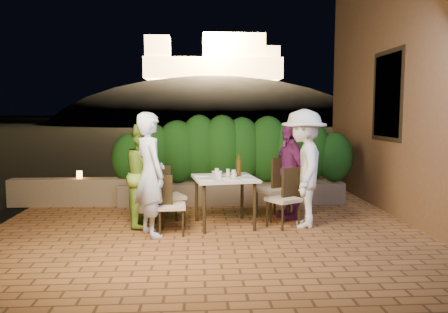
{
  "coord_description": "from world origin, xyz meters",
  "views": [
    {
      "loc": [
        -0.46,
        -5.82,
        1.73
      ],
      "look_at": [
        -0.05,
        0.76,
        1.05
      ],
      "focal_mm": 35.0,
      "sensor_mm": 36.0,
      "label": 1
    }
  ],
  "objects": [
    {
      "name": "ground",
      "position": [
        0.0,
        0.0,
        -0.02
      ],
      "size": [
        400.0,
        400.0,
        0.0
      ],
      "primitive_type": "plane",
      "color": "black",
      "rests_on": "ground"
    },
    {
      "name": "terrace_floor",
      "position": [
        0.0,
        0.5,
        -0.07
      ],
      "size": [
        7.0,
        6.0,
        0.15
      ],
      "primitive_type": "cube",
      "color": "#925A2E",
      "rests_on": "ground"
    },
    {
      "name": "building_wall",
      "position": [
        3.6,
        2.0,
        2.5
      ],
      "size": [
        1.6,
        5.0,
        5.0
      ],
      "primitive_type": "cube",
      "color": "brown",
      "rests_on": "ground"
    },
    {
      "name": "window_pane",
      "position": [
        2.82,
        1.5,
        2.0
      ],
      "size": [
        0.08,
        1.0,
        1.4
      ],
      "primitive_type": "cube",
      "color": "black",
      "rests_on": "building_wall"
    },
    {
      "name": "window_frame",
      "position": [
        2.81,
        1.5,
        2.0
      ],
      "size": [
        0.06,
        1.15,
        1.55
      ],
      "primitive_type": "cube",
      "color": "black",
      "rests_on": "building_wall"
    },
    {
      "name": "planter",
      "position": [
        0.2,
        2.3,
        0.2
      ],
      "size": [
        4.2,
        0.55,
        0.4
      ],
      "primitive_type": "cube",
      "color": "#75624A",
      "rests_on": "ground"
    },
    {
      "name": "hedge",
      "position": [
        0.2,
        2.3,
        0.95
      ],
      "size": [
        4.0,
        0.7,
        1.1
      ],
      "primitive_type": null,
      "color": "#154212",
      "rests_on": "planter"
    },
    {
      "name": "parapet",
      "position": [
        -2.8,
        2.3,
        0.25
      ],
      "size": [
        2.2,
        0.3,
        0.5
      ],
      "primitive_type": "cube",
      "color": "#75624A",
      "rests_on": "ground"
    },
    {
      "name": "hill",
      "position": [
        2.0,
        60.0,
        -4.0
      ],
      "size": [
        52.0,
        40.0,
        22.0
      ],
      "primitive_type": "ellipsoid",
      "color": "black",
      "rests_on": "ground"
    },
    {
      "name": "fortress",
      "position": [
        2.0,
        60.0,
        10.5
      ],
      "size": [
        26.0,
        8.0,
        8.0
      ],
      "primitive_type": null,
      "color": "#FFCC7A",
      "rests_on": "hill"
    },
    {
      "name": "dining_table",
      "position": [
        -0.05,
        0.66,
        0.38
      ],
      "size": [
        1.02,
        1.02,
        0.75
      ],
      "primitive_type": null,
      "rotation": [
        0.0,
        0.0,
        0.15
      ],
      "color": "white",
      "rests_on": "ground"
    },
    {
      "name": "plate_nw",
      "position": [
        -0.3,
        0.42,
        0.76
      ],
      "size": [
        0.23,
        0.23,
        0.01
      ],
      "primitive_type": "cylinder",
      "color": "white",
      "rests_on": "dining_table"
    },
    {
      "name": "plate_sw",
      "position": [
        -0.38,
        0.83,
        0.76
      ],
      "size": [
        0.24,
        0.24,
        0.01
      ],
      "primitive_type": "cylinder",
      "color": "white",
      "rests_on": "dining_table"
    },
    {
      "name": "plate_ne",
      "position": [
        0.28,
        0.46,
        0.76
      ],
      "size": [
        0.24,
        0.24,
        0.01
      ],
      "primitive_type": "cylinder",
      "color": "white",
      "rests_on": "dining_table"
    },
    {
      "name": "plate_se",
      "position": [
        0.23,
        0.9,
        0.76
      ],
      "size": [
        0.24,
        0.24,
        0.01
      ],
      "primitive_type": "cylinder",
      "color": "white",
      "rests_on": "dining_table"
    },
    {
      "name": "plate_centre",
      "position": [
        -0.08,
        0.62,
        0.76
      ],
      "size": [
        0.24,
        0.24,
        0.01
      ],
      "primitive_type": "cylinder",
      "color": "white",
      "rests_on": "dining_table"
    },
    {
      "name": "plate_front",
      "position": [
        0.08,
        0.4,
        0.76
      ],
      "size": [
        0.22,
        0.22,
        0.01
      ],
      "primitive_type": "cylinder",
      "color": "white",
      "rests_on": "dining_table"
    },
    {
      "name": "glass_nw",
      "position": [
        -0.13,
        0.5,
        0.81
      ],
      "size": [
        0.07,
        0.07,
        0.12
      ],
      "primitive_type": "cylinder",
      "color": "silver",
      "rests_on": "dining_table"
    },
    {
      "name": "glass_sw",
      "position": [
        -0.15,
        0.83,
        0.81
      ],
      "size": [
        0.07,
        0.07,
        0.11
      ],
      "primitive_type": "cylinder",
      "color": "silver",
      "rests_on": "dining_table"
    },
    {
      "name": "glass_ne",
      "position": [
        0.09,
        0.62,
        0.81
      ],
      "size": [
        0.07,
        0.07,
        0.12
      ],
      "primitive_type": "cylinder",
      "color": "silver",
      "rests_on": "dining_table"
    },
    {
      "name": "glass_se",
      "position": [
        0.02,
        0.85,
        0.8
      ],
      "size": [
        0.06,
        0.06,
        0.1
      ],
      "primitive_type": "cylinder",
      "color": "silver",
      "rests_on": "dining_table"
    },
    {
      "name": "beer_bottle",
      "position": [
        0.17,
        0.74,
        0.91
      ],
      "size": [
        0.06,
        0.06,
        0.32
      ],
      "primitive_type": null,
      "color": "#512D0D",
      "rests_on": "dining_table"
    },
    {
      "name": "bowl",
      "position": [
        -0.15,
        0.97,
        0.77
      ],
      "size": [
        0.19,
        0.19,
        0.04
      ],
      "primitive_type": "imported",
      "rotation": [
        0.0,
        0.0,
        -0.08
      ],
      "color": "white",
      "rests_on": "dining_table"
    },
    {
      "name": "chair_left_front",
      "position": [
        -0.83,
        0.27,
        0.42
      ],
      "size": [
        0.41,
        0.41,
        0.84
      ],
      "primitive_type": null,
      "rotation": [
        0.0,
        0.0,
        0.05
      ],
      "color": "black",
      "rests_on": "ground"
    },
    {
      "name": "chair_left_back",
      "position": [
        -0.89,
        0.78,
        0.46
      ],
      "size": [
        0.55,
        0.55,
        0.92
      ],
      "primitive_type": null,
      "rotation": [
        0.0,
        0.0,
        0.39
      ],
      "color": "black",
      "rests_on": "ground"
    },
    {
      "name": "chair_right_front",
      "position": [
        0.83,
        0.54,
        0.44
      ],
      "size": [
        0.57,
        0.57,
        0.88
      ],
      "primitive_type": null,
      "rotation": [
        0.0,
        0.0,
        3.7
      ],
      "color": "black",
      "rests_on": "ground"
    },
    {
      "name": "chair_right_back",
      "position": [
        0.76,
        1.07,
        0.49
      ],
      "size": [
        0.62,
        0.62,
        0.98
      ],
      "primitive_type": null,
      "rotation": [
        0.0,
        0.0,
        3.63
      ],
      "color": "black",
      "rests_on": "ground"
    },
    {
      "name": "diner_blue",
      "position": [
        -1.11,
        0.22,
        0.86
      ],
      "size": [
        0.66,
        0.75,
        1.72
      ],
      "primitive_type": "imported",
      "rotation": [
        0.0,
        0.0,
        2.06
      ],
      "color": "#C1D4F9",
      "rests_on": "ground"
    },
    {
      "name": "diner_green",
      "position": [
        -1.24,
        0.78,
        0.78
      ],
      "size": [
        0.59,
        0.76,
        1.57
      ],
      "primitive_type": "imported",
      "rotation": [
        0.0,
        0.0,
        1.57
      ],
      "color": "#8DC03C",
      "rests_on": "ground"
    },
    {
      "name": "diner_white",
      "position": [
        1.13,
        0.58,
        0.88
      ],
      "size": [
        0.85,
        1.24,
        1.77
      ],
      "primitive_type": "imported",
      "rotation": [
        0.0,
        0.0,
        -1.75
      ],
      "color": "white",
      "rests_on": "ground"
    },
    {
      "name": "diner_purple",
      "position": [
        1.02,
        1.08,
        0.77
      ],
      "size": [
        0.61,
        0.97,
        1.54
      ],
      "primitive_type": "imported",
      "rotation": [
        0.0,
        0.0,
        -1.29
      ],
      "color": "#772772",
      "rests_on": "ground"
    },
    {
      "name": "parapet_lamp",
      "position": [
        -2.63,
        2.3,
        0.57
      ],
      "size": [
        0.1,
        0.1,
        0.14
      ],
      "primitive_type": "cylinder",
      "color": "orange",
      "rests_on": "parapet"
    }
  ]
}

